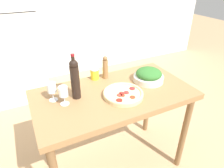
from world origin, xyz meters
TOP-DOWN VIEW (x-y plane):
  - ground_plane at (0.00, 0.00)m, footprint 14.00×14.00m
  - wall_back at (0.00, 2.27)m, footprint 6.40×0.06m
  - refrigerator at (-0.72, 1.87)m, footprint 0.79×0.73m
  - prep_counter at (0.00, 0.00)m, footprint 1.31×0.70m
  - wine_bottle at (-0.30, 0.06)m, footprint 0.07×0.07m
  - wine_glass_near at (-0.41, 0.02)m, footprint 0.07×0.07m
  - wine_glass_far at (-0.47, 0.11)m, footprint 0.07×0.07m
  - pepper_mill at (0.04, 0.26)m, footprint 0.05×0.05m
  - salad_bowl at (0.37, 0.04)m, footprint 0.27×0.27m
  - homemade_pizza at (0.04, -0.08)m, footprint 0.32×0.32m
  - salt_canister at (-0.05, 0.29)m, footprint 0.08×0.08m

SIDE VIEW (x-z plane):
  - ground_plane at x=0.00m, z-range 0.00..0.00m
  - prep_counter at x=0.00m, z-range 0.33..1.22m
  - homemade_pizza at x=0.04m, z-range 0.88..0.92m
  - refrigerator at x=-0.72m, z-range 0.00..1.83m
  - salt_canister at x=-0.05m, z-range 0.88..0.99m
  - salad_bowl at x=0.37m, z-range 0.88..1.00m
  - wine_glass_near at x=-0.41m, z-range 0.91..1.06m
  - pepper_mill at x=0.04m, z-range 0.88..1.10m
  - wine_glass_far at x=-0.47m, z-range 0.91..1.06m
  - wine_bottle at x=-0.30m, z-range 0.87..1.24m
  - wall_back at x=0.00m, z-range 0.00..2.60m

